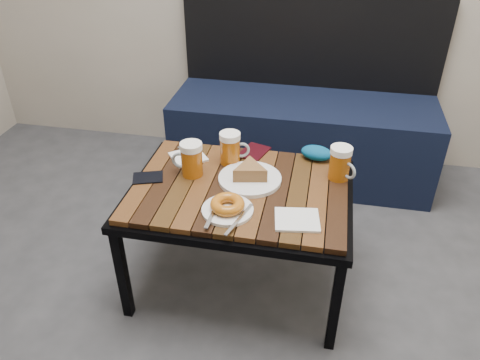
% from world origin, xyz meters
% --- Properties ---
extents(bench, '(1.40, 0.50, 0.95)m').
position_xyz_m(bench, '(-0.01, 1.76, 0.27)').
color(bench, black).
rests_on(bench, ground).
extents(cafe_table, '(0.84, 0.62, 0.47)m').
position_xyz_m(cafe_table, '(-0.18, 0.85, 0.43)').
color(cafe_table, black).
rests_on(cafe_table, ground).
extents(beer_mug_left, '(0.13, 0.09, 0.14)m').
position_xyz_m(beer_mug_left, '(-0.38, 0.89, 0.54)').
color(beer_mug_left, '#A1500D').
rests_on(beer_mug_left, cafe_table).
extents(beer_mug_centre, '(0.13, 0.10, 0.13)m').
position_xyz_m(beer_mug_centre, '(-0.25, 1.01, 0.54)').
color(beer_mug_centre, '#A1500D').
rests_on(beer_mug_centre, cafe_table).
extents(beer_mug_right, '(0.12, 0.11, 0.13)m').
position_xyz_m(beer_mug_right, '(0.18, 0.98, 0.54)').
color(beer_mug_right, '#A1500D').
rests_on(beer_mug_right, cafe_table).
extents(plate_pie, '(0.24, 0.24, 0.07)m').
position_xyz_m(plate_pie, '(-0.15, 0.89, 0.50)').
color(plate_pie, white).
rests_on(plate_pie, cafe_table).
extents(plate_bagel, '(0.18, 0.24, 0.05)m').
position_xyz_m(plate_bagel, '(-0.19, 0.69, 0.49)').
color(plate_bagel, white).
rests_on(plate_bagel, cafe_table).
extents(napkin_left, '(0.18, 0.18, 0.01)m').
position_xyz_m(napkin_left, '(-0.43, 1.01, 0.48)').
color(napkin_left, white).
rests_on(napkin_left, cafe_table).
extents(napkin_right, '(0.17, 0.15, 0.01)m').
position_xyz_m(napkin_right, '(0.05, 0.68, 0.48)').
color(napkin_right, white).
rests_on(napkin_right, cafe_table).
extents(passport_navy, '(0.13, 0.11, 0.01)m').
position_xyz_m(passport_navy, '(-0.54, 0.83, 0.47)').
color(passport_navy, black).
rests_on(passport_navy, cafe_table).
extents(passport_burgundy, '(0.13, 0.16, 0.01)m').
position_xyz_m(passport_burgundy, '(-0.17, 1.11, 0.48)').
color(passport_burgundy, black).
rests_on(passport_burgundy, cafe_table).
extents(knit_pouch, '(0.14, 0.11, 0.06)m').
position_xyz_m(knit_pouch, '(0.09, 1.11, 0.50)').
color(knit_pouch, navy).
rests_on(knit_pouch, cafe_table).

